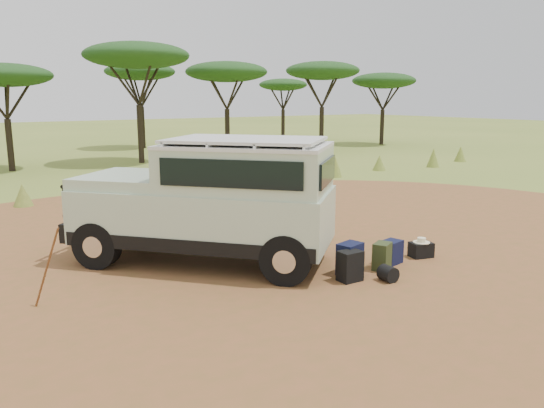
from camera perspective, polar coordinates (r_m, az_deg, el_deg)
ground at (r=10.60m, az=-0.23°, el=-6.76°), size 140.00×140.00×0.00m
dirt_clearing at (r=10.60m, az=-0.23°, el=-6.74°), size 23.00×23.00×0.01m
grass_fringe at (r=18.21m, az=-15.29°, el=1.84°), size 36.60×1.60×0.90m
acacia_treeline at (r=28.93m, az=-21.94°, el=13.73°), size 46.70×13.20×6.26m
safari_vehicle at (r=10.63m, az=-6.48°, el=0.05°), size 4.96×5.21×2.54m
walking_staff at (r=9.19m, az=-23.06°, el=-6.33°), size 0.43×0.26×1.30m
backpack_black at (r=9.82m, az=8.39°, el=-6.63°), size 0.43×0.32×0.57m
backpack_navy at (r=10.18m, az=8.37°, el=-5.85°), size 0.53×0.43×0.61m
backpack_olive at (r=10.57m, az=11.75°, el=-5.54°), size 0.47×0.42×0.54m
duffel_navy at (r=10.99m, az=12.70°, el=-5.07°), size 0.48×0.40×0.48m
hard_case at (r=11.59m, az=15.73°, el=-4.77°), size 0.52×0.43×0.32m
stuff_sack at (r=9.97m, az=12.37°, el=-7.33°), size 0.31×0.31×0.30m
safari_hat at (r=11.54m, az=15.78°, el=-3.83°), size 0.35×0.35×0.10m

